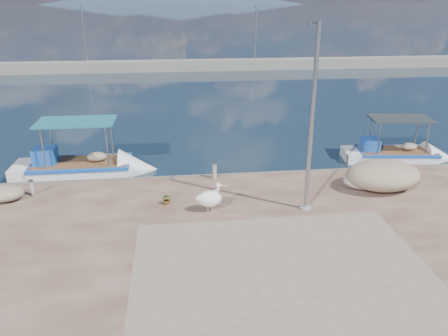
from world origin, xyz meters
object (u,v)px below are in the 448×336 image
at_px(boat_left, 80,169).
at_px(bollard_near, 215,170).
at_px(pelican, 210,198).
at_px(lamp_post, 311,127).
at_px(boat_right, 394,156).

height_order(boat_left, bollard_near, boat_left).
bearing_deg(pelican, lamp_post, -2.37).
xyz_separation_m(boat_left, lamp_post, (9.69, -5.98, 3.55)).
xyz_separation_m(pelican, bollard_near, (0.48, 3.30, -0.16)).
relative_size(boat_left, lamp_post, 0.95).
bearing_deg(bollard_near, pelican, -98.25).
distance_m(boat_right, pelican, 12.11).
xyz_separation_m(boat_left, boat_right, (16.48, 0.18, -0.04)).
bearing_deg(boat_left, lamp_post, -31.87).
bearing_deg(boat_right, lamp_post, -130.56).
bearing_deg(boat_left, pelican, -44.34).
bearing_deg(boat_right, bollard_near, -157.75).
height_order(boat_left, pelican, boat_left).
distance_m(pelican, bollard_near, 3.34).
height_order(lamp_post, bollard_near, lamp_post).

